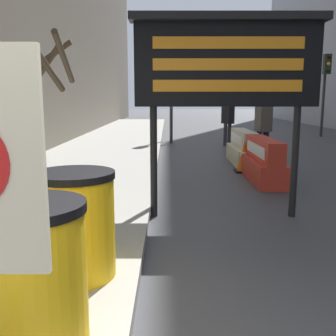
# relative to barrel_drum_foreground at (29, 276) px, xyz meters

# --- Properties ---
(bare_tree) EXTENTS (1.60, 1.55, 2.83)m
(bare_tree) POSITION_rel_barrel_drum_foreground_xyz_m (-1.87, 6.06, 1.02)
(bare_tree) COLOR #4C3D2D
(bare_tree) RESTS_ON sidewalk_left
(barrel_drum_foreground) EXTENTS (0.71, 0.71, 0.93)m
(barrel_drum_foreground) POSITION_rel_barrel_drum_foreground_xyz_m (0.00, 0.00, 0.00)
(barrel_drum_foreground) COLOR yellow
(barrel_drum_foreground) RESTS_ON sidewalk_left
(barrel_drum_middle) EXTENTS (0.71, 0.71, 0.93)m
(barrel_drum_middle) POSITION_rel_barrel_drum_foreground_xyz_m (0.04, 1.01, 0.00)
(barrel_drum_middle) COLOR yellow
(barrel_drum_middle) RESTS_ON sidewalk_left
(message_board) EXTENTS (2.62, 0.36, 2.78)m
(message_board) POSITION_rel_barrel_drum_foreground_xyz_m (1.64, 3.22, 1.54)
(message_board) COLOR black
(message_board) RESTS_ON ground_plane
(jersey_barrier_red_striped) EXTENTS (0.58, 1.96, 0.88)m
(jersey_barrier_red_striped) POSITION_rel_barrel_drum_foreground_xyz_m (2.81, 5.70, -0.22)
(jersey_barrier_red_striped) COLOR red
(jersey_barrier_red_striped) RESTS_ON ground_plane
(jersey_barrier_cream) EXTENTS (0.60, 1.96, 0.87)m
(jersey_barrier_cream) POSITION_rel_barrel_drum_foreground_xyz_m (2.81, 7.92, -0.23)
(jersey_barrier_cream) COLOR beige
(jersey_barrier_cream) RESTS_ON ground_plane
(traffic_cone_near) EXTENTS (0.41, 0.41, 0.74)m
(traffic_cone_near) POSITION_rel_barrel_drum_foreground_xyz_m (2.61, 6.69, -0.25)
(traffic_cone_near) COLOR black
(traffic_cone_near) RESTS_ON ground_plane
(traffic_light_near_curb) EXTENTS (0.28, 0.44, 4.30)m
(traffic_light_near_curb) POSITION_rel_barrel_drum_foreground_xyz_m (0.96, 12.56, 2.49)
(traffic_light_near_curb) COLOR #2D2D30
(traffic_light_near_curb) RESTS_ON ground_plane
(traffic_light_far_side) EXTENTS (0.28, 0.44, 3.56)m
(traffic_light_far_side) POSITION_rel_barrel_drum_foreground_xyz_m (7.71, 15.23, 1.99)
(traffic_light_far_side) COLOR #2D2D30
(traffic_light_far_side) RESTS_ON ground_plane
(pedestrian_worker) EXTENTS (0.44, 0.50, 1.65)m
(pedestrian_worker) POSITION_rel_barrel_drum_foreground_xyz_m (2.98, 11.86, 0.36)
(pedestrian_worker) COLOR #333338
(pedestrian_worker) RESTS_ON ground_plane
(pedestrian_passerby) EXTENTS (0.34, 0.51, 1.84)m
(pedestrian_passerby) POSITION_rel_barrel_drum_foreground_xyz_m (3.18, 7.38, 0.48)
(pedestrian_passerby) COLOR #23283D
(pedestrian_passerby) RESTS_ON ground_plane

